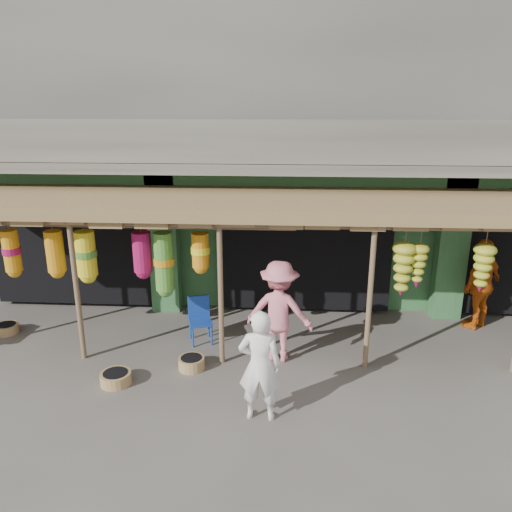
# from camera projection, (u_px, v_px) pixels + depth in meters

# --- Properties ---
(ground) EXTENTS (80.00, 80.00, 0.00)m
(ground) POSITION_uv_depth(u_px,v_px,m) (307.00, 359.00, 8.94)
(ground) COLOR #514C47
(ground) RESTS_ON ground
(building) EXTENTS (16.40, 6.80, 7.00)m
(building) POSITION_uv_depth(u_px,v_px,m) (304.00, 144.00, 12.55)
(building) COLOR gray
(building) RESTS_ON ground
(awning) EXTENTS (14.00, 2.70, 2.79)m
(awning) POSITION_uv_depth(u_px,v_px,m) (300.00, 209.00, 8.93)
(awning) COLOR brown
(awning) RESTS_ON ground
(blue_chair) EXTENTS (0.53, 0.53, 0.87)m
(blue_chair) POSITION_uv_depth(u_px,v_px,m) (200.00, 317.00, 9.50)
(blue_chair) COLOR #173B96
(blue_chair) RESTS_ON ground
(basket_left) EXTENTS (0.52, 0.52, 0.18)m
(basket_left) POSITION_uv_depth(u_px,v_px,m) (7.00, 329.00, 9.90)
(basket_left) COLOR olive
(basket_left) RESTS_ON ground
(basket_mid) EXTENTS (0.59, 0.59, 0.19)m
(basket_mid) POSITION_uv_depth(u_px,v_px,m) (116.00, 378.00, 8.14)
(basket_mid) COLOR brown
(basket_mid) RESTS_ON ground
(basket_right) EXTENTS (0.58, 0.58, 0.21)m
(basket_right) POSITION_uv_depth(u_px,v_px,m) (191.00, 363.00, 8.59)
(basket_right) COLOR olive
(basket_right) RESTS_ON ground
(person_front) EXTENTS (0.63, 0.43, 1.69)m
(person_front) POSITION_uv_depth(u_px,v_px,m) (260.00, 366.00, 7.06)
(person_front) COLOR white
(person_front) RESTS_ON ground
(person_vendor) EXTENTS (1.14, 1.04, 1.87)m
(person_vendor) POSITION_uv_depth(u_px,v_px,m) (482.00, 284.00, 9.92)
(person_vendor) COLOR #CE5C13
(person_vendor) RESTS_ON ground
(person_shopper) EXTENTS (1.29, 0.88, 1.83)m
(person_shopper) POSITION_uv_depth(u_px,v_px,m) (279.00, 311.00, 8.70)
(person_shopper) COLOR #DD7583
(person_shopper) RESTS_ON ground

